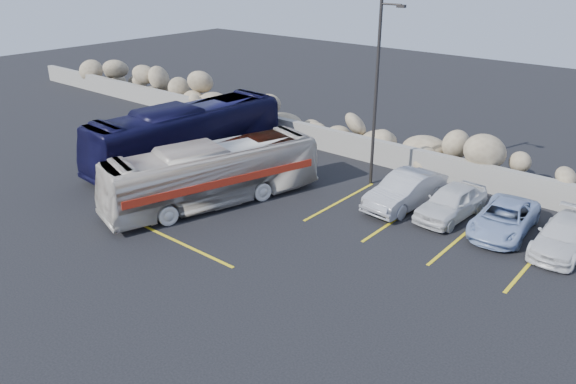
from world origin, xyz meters
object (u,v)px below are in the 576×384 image
Objects in this scene: vintage_bus at (213,174)px; car_d at (504,219)px; tour_coach at (187,134)px; car_b at (405,191)px; car_c at (563,236)px; lamppost at (377,90)px; car_a at (451,202)px.

vintage_bus is 2.29× the size of car_d.
car_b is at bearing 15.42° from tour_coach.
car_b reaches higher than car_c.
car_b is 1.05× the size of car_d.
car_a is at bearing -13.02° from lamppost.
lamppost is 5.69m from car_a.
lamppost is 9.30m from car_c.
tour_coach reaches higher than car_a.
vintage_bus is 2.43× the size of car_a.
tour_coach is 2.76× the size of car_a.
car_b is at bearing -27.47° from lamppost.
car_c is 0.95× the size of car_d.
lamppost is 7.81m from vintage_bus.
car_c is at bearing 7.28° from car_b.
tour_coach is 2.74× the size of car_c.
car_b is 1.10× the size of car_c.
vintage_bus is at bearing -158.37° from car_d.
car_b is (2.35, -1.22, -3.60)m from lamppost.
car_b is 4.00m from car_d.
tour_coach reaches higher than vintage_bus.
tour_coach is (-4.66, 2.61, 0.17)m from vintage_bus.
car_b is at bearing 179.29° from car_d.
car_b reaches higher than car_d.
tour_coach is 2.48× the size of car_b.
tour_coach is at bearing -172.89° from car_c.
car_c is at bearing 3.87° from car_a.
tour_coach reaches higher than car_b.
car_c is at bearing -5.67° from car_d.
car_d is at bearing -8.59° from lamppost.
car_b is at bearing -178.81° from car_c.
car_c is (17.08, 2.40, -0.91)m from tour_coach.
lamppost is 1.98× the size of car_d.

